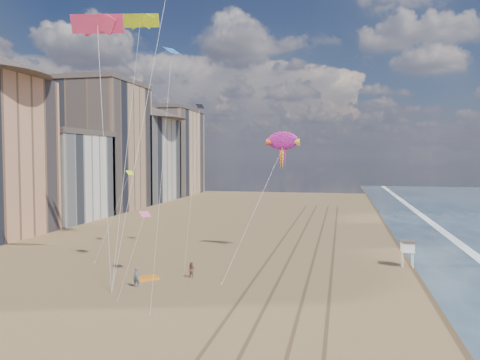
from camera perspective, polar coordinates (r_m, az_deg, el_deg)
name	(u,v)px	position (r m, az deg, el deg)	size (l,w,h in m)	color
wet_sand	(434,249)	(66.79, 22.54, -7.77)	(260.00, 260.00, 0.00)	#42301E
foam	(468,250)	(67.66, 26.07, -7.70)	(260.00, 260.00, 0.00)	white
tracks	(301,259)	(56.11, 7.43, -9.59)	(7.68, 120.00, 0.01)	brown
buildings	(87,149)	(104.53, -18.11, 3.59)	(34.72, 131.35, 29.00)	#C6B284
lifeguard_stand	(408,247)	(54.81, 19.75, -7.66)	(1.61, 1.61, 2.91)	white
grounded_kite	(148,278)	(47.97, -11.21, -11.66)	(2.12, 1.35, 0.24)	orange
show_kite	(283,141)	(56.84, 5.25, 4.76)	(4.08, 7.48, 19.62)	#9C1879
kite_flyer_a	(137,277)	(45.37, -12.50, -11.51)	(0.66, 0.43, 1.80)	slate
kite_flyer_b	(191,270)	(47.71, -5.94, -10.86)	(0.78, 0.61, 1.60)	brown
small_kites	(163,127)	(51.37, -9.35, 6.43)	(13.25, 16.69, 16.42)	blue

